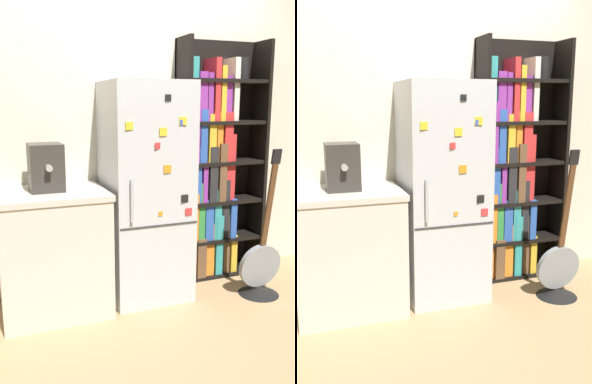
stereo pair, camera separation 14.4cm
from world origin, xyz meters
TOP-DOWN VIEW (x-y plane):
  - ground_plane at (0.00, 0.00)m, footprint 16.00×16.00m
  - wall_back at (0.00, 0.47)m, footprint 8.00×0.05m
  - refrigerator at (-0.00, 0.16)m, footprint 0.61×0.61m
  - bookshelf at (0.67, 0.33)m, footprint 0.76×0.28m
  - kitchen_counter at (-0.73, 0.14)m, footprint 0.77×0.65m
  - espresso_machine at (-0.74, 0.16)m, footprint 0.23×0.31m
  - guitar at (0.84, -0.19)m, footprint 0.36×0.32m

SIDE VIEW (x-z plane):
  - ground_plane at x=0.00m, z-range 0.00..0.00m
  - guitar at x=0.84m, z-range -0.42..0.76m
  - kitchen_counter at x=-0.73m, z-range 0.00..0.90m
  - refrigerator at x=0.00m, z-range 0.00..1.67m
  - bookshelf at x=0.67m, z-range -0.09..1.93m
  - espresso_machine at x=-0.74m, z-range 0.90..1.23m
  - wall_back at x=0.00m, z-range 0.00..2.60m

